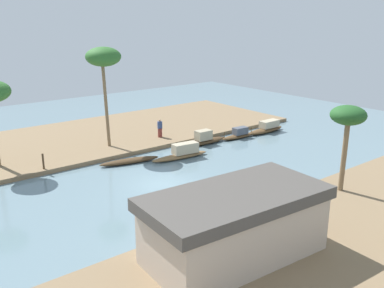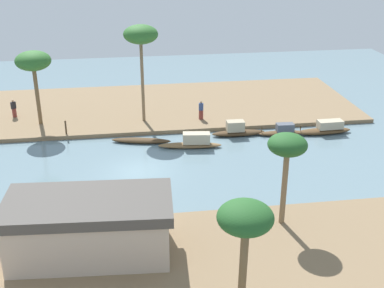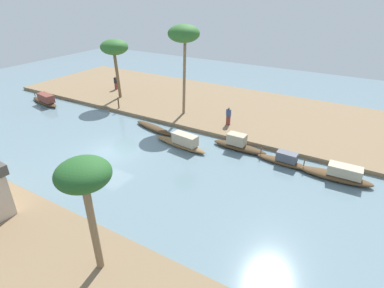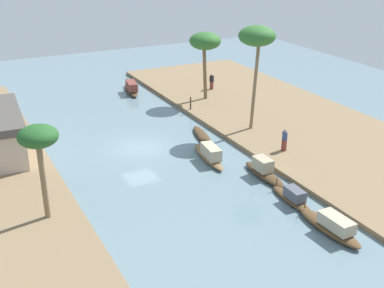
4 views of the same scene
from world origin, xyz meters
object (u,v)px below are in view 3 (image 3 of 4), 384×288
at_px(sampan_with_tall_canopy, 182,142).
at_px(palm_tree_left_far, 114,48).
at_px(sampan_with_red_awning, 45,100).
at_px(person_on_near_bank, 116,84).
at_px(mooring_post, 118,103).
at_px(person_by_mooring, 228,117).
at_px(sampan_foreground, 284,160).
at_px(sampan_midstream, 154,128).
at_px(palm_tree_left_near, 184,35).
at_px(palm_tree_right_short, 84,178).
at_px(sampan_upstream_small, 238,144).
at_px(sampan_near_left_bank, 338,174).

relative_size(sampan_with_tall_canopy, palm_tree_left_far, 0.80).
distance_m(sampan_with_red_awning, person_on_near_bank, 8.25).
bearing_deg(mooring_post, person_by_mooring, -170.74).
bearing_deg(sampan_with_red_awning, palm_tree_left_far, -129.03).
height_order(sampan_foreground, person_by_mooring, person_by_mooring).
xyz_separation_m(sampan_midstream, palm_tree_left_near, (-0.49, -4.40, 7.55)).
relative_size(sampan_midstream, palm_tree_right_short, 0.89).
relative_size(sampan_foreground, sampan_upstream_small, 0.89).
bearing_deg(palm_tree_left_near, sampan_foreground, 158.40).
height_order(sampan_foreground, palm_tree_left_far, palm_tree_left_far).
xyz_separation_m(sampan_foreground, palm_tree_left_near, (11.34, -4.49, 7.38)).
xyz_separation_m(sampan_foreground, sampan_with_tall_canopy, (7.85, 1.48, 0.11)).
height_order(sampan_near_left_bank, palm_tree_left_far, palm_tree_left_far).
distance_m(sampan_midstream, palm_tree_left_near, 8.75).
height_order(sampan_upstream_small, sampan_with_tall_canopy, sampan_upstream_small).
distance_m(sampan_upstream_small, palm_tree_right_short, 15.00).
distance_m(sampan_midstream, palm_tree_right_short, 16.44).
xyz_separation_m(person_by_mooring, palm_tree_left_near, (5.03, -0.56, 6.71)).
distance_m(palm_tree_left_near, palm_tree_left_far, 9.14).
distance_m(person_on_near_bank, palm_tree_left_far, 5.80).
bearing_deg(sampan_foreground, sampan_near_left_bank, 179.77).
xyz_separation_m(sampan_upstream_small, palm_tree_left_far, (16.46, -4.30, 5.35)).
bearing_deg(sampan_upstream_small, sampan_midstream, 3.38).
bearing_deg(palm_tree_left_far, person_on_near_bank, -40.62).
bearing_deg(person_on_near_bank, mooring_post, -89.61).
bearing_deg(sampan_with_tall_canopy, sampan_near_left_bank, -166.65).
bearing_deg(sampan_near_left_bank, sampan_with_tall_canopy, 5.24).
height_order(person_by_mooring, palm_tree_left_far, palm_tree_left_far).
relative_size(person_by_mooring, palm_tree_left_near, 0.20).
xyz_separation_m(sampan_near_left_bank, person_by_mooring, (9.98, -4.12, 0.60)).
xyz_separation_m(sampan_with_red_awning, palm_tree_left_far, (-6.11, -5.25, 5.32)).
distance_m(palm_tree_left_near, palm_tree_right_short, 19.70).
bearing_deg(sampan_midstream, sampan_upstream_small, -164.88).
bearing_deg(palm_tree_left_far, sampan_with_red_awning, 40.66).
xyz_separation_m(mooring_post, palm_tree_right_short, (-13.41, 15.83, 4.13)).
distance_m(sampan_near_left_bank, mooring_post, 21.67).
bearing_deg(person_on_near_bank, palm_tree_left_far, -85.31).
relative_size(person_on_near_bank, palm_tree_left_far, 0.25).
distance_m(sampan_with_tall_canopy, person_by_mooring, 5.66).
xyz_separation_m(sampan_with_red_awning, palm_tree_left_near, (-15.03, -4.97, 7.27)).
bearing_deg(palm_tree_left_near, sampan_with_red_awning, 18.28).
height_order(sampan_near_left_bank, mooring_post, mooring_post).
bearing_deg(sampan_upstream_small, sampan_with_red_awning, 3.04).
xyz_separation_m(sampan_midstream, palm_tree_right_short, (-7.36, 13.87, 4.87)).
height_order(sampan_near_left_bank, palm_tree_right_short, palm_tree_right_short).
bearing_deg(palm_tree_left_near, sampan_upstream_small, 151.95).
bearing_deg(person_by_mooring, palm_tree_left_near, -175.99).
height_order(sampan_midstream, sampan_with_red_awning, sampan_with_red_awning).
height_order(person_on_near_bank, palm_tree_right_short, palm_tree_right_short).
bearing_deg(sampan_with_red_awning, sampan_foreground, -168.66).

